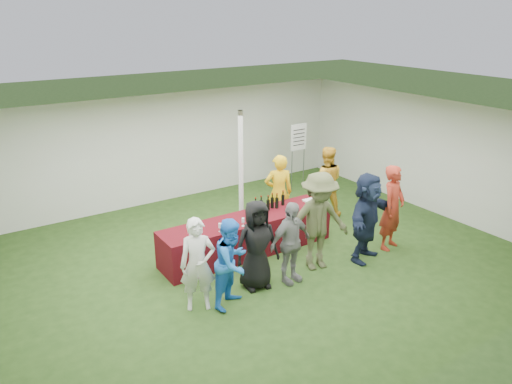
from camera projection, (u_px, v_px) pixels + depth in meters
ground at (252, 261)px, 9.69m from camera, size 60.00×60.00×0.00m
tent at (241, 174)px, 10.42m from camera, size 10.00×10.00×10.00m
serving_table at (248, 235)px, 9.91m from camera, size 3.60×0.80×0.75m
wine_bottles at (270, 203)px, 10.17m from camera, size 0.77×0.14×0.32m
wine_glasses at (215, 228)px, 9.07m from camera, size 1.15×0.09×0.16m
water_bottle at (248, 211)px, 9.83m from camera, size 0.07×0.07×0.23m
bar_towel at (309, 200)px, 10.63m from camera, size 0.25×0.18×0.03m
dump_bucket at (318, 201)px, 10.40m from camera, size 0.26×0.26×0.18m
wine_list_sign at (299, 142)px, 13.09m from camera, size 0.50×0.03×1.80m
staff_pourer at (279, 193)px, 10.81m from camera, size 0.73×0.62×1.71m
staff_back at (326, 182)px, 11.56m from camera, size 1.03×0.98×1.67m
customer_0 at (198, 265)px, 7.91m from camera, size 0.67×0.57×1.57m
customer_1 at (232, 263)px, 8.03m from camera, size 0.92×0.85×1.52m
customer_2 at (257, 245)px, 8.54m from camera, size 0.86×0.63×1.60m
customer_3 at (290, 243)px, 8.71m from camera, size 0.92×0.45×1.52m
customer_4 at (318, 222)px, 9.13m from camera, size 1.33×0.92×1.88m
customer_5 at (367, 217)px, 9.48m from camera, size 1.71×1.08×1.76m
customer_6 at (393, 208)px, 9.95m from camera, size 0.73×0.59×1.75m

